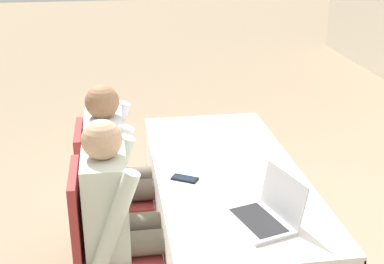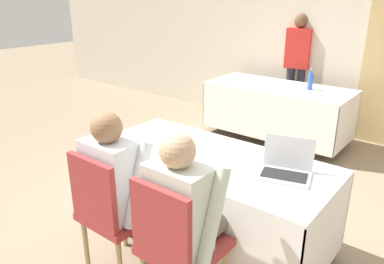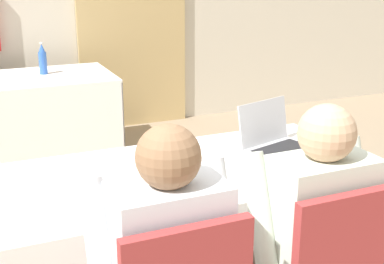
# 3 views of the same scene
# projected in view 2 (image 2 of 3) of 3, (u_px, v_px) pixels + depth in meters

# --- Properties ---
(ground_plane) EXTENTS (24.00, 24.00, 0.00)m
(ground_plane) POSITION_uv_depth(u_px,v_px,m) (208.00, 238.00, 3.01)
(ground_plane) COLOR gray
(wall_back) EXTENTS (12.00, 0.06, 2.70)m
(wall_back) POSITION_uv_depth(u_px,v_px,m) (351.00, 35.00, 4.81)
(wall_back) COLOR beige
(wall_back) RESTS_ON ground_plane
(conference_table_near) EXTENTS (1.83, 0.82, 0.73)m
(conference_table_near) POSITION_uv_depth(u_px,v_px,m) (209.00, 177.00, 2.82)
(conference_table_near) COLOR white
(conference_table_near) RESTS_ON ground_plane
(conference_table_far) EXTENTS (1.83, 0.82, 0.73)m
(conference_table_far) POSITION_uv_depth(u_px,v_px,m) (278.00, 99.00, 4.88)
(conference_table_far) COLOR white
(conference_table_far) RESTS_ON ground_plane
(laptop) EXTENTS (0.39, 0.35, 0.23)m
(laptop) POSITION_uv_depth(u_px,v_px,m) (286.00, 169.00, 2.45)
(laptop) COLOR #B7B7BC
(laptop) RESTS_ON conference_table_near
(cell_phone) EXTENTS (0.13, 0.16, 0.01)m
(cell_phone) POSITION_uv_depth(u_px,v_px,m) (196.00, 170.00, 2.52)
(cell_phone) COLOR black
(cell_phone) RESTS_ON conference_table_near
(paper_beside_laptop) EXTENTS (0.23, 0.31, 0.00)m
(paper_beside_laptop) POSITION_uv_depth(u_px,v_px,m) (173.00, 143.00, 2.98)
(paper_beside_laptop) COLOR white
(paper_beside_laptop) RESTS_ON conference_table_near
(paper_centre_table) EXTENTS (0.24, 0.32, 0.00)m
(paper_centre_table) POSITION_uv_depth(u_px,v_px,m) (261.00, 157.00, 2.75)
(paper_centre_table) COLOR white
(paper_centre_table) RESTS_ON conference_table_near
(water_bottle) EXTENTS (0.07, 0.07, 0.26)m
(water_bottle) POSITION_uv_depth(u_px,v_px,m) (310.00, 80.00, 4.61)
(water_bottle) COLOR #2D5BB7
(water_bottle) RESTS_ON conference_table_far
(chair_near_left) EXTENTS (0.44, 0.44, 0.92)m
(chair_near_left) POSITION_uv_depth(u_px,v_px,m) (110.00, 209.00, 2.47)
(chair_near_left) COLOR tan
(chair_near_left) RESTS_ON ground_plane
(chair_near_right) EXTENTS (0.44, 0.44, 0.92)m
(chair_near_right) POSITION_uv_depth(u_px,v_px,m) (176.00, 243.00, 2.14)
(chair_near_right) COLOR tan
(chair_near_right) RESTS_ON ground_plane
(person_checkered_shirt) EXTENTS (0.50, 0.52, 1.18)m
(person_checkered_shirt) POSITION_uv_depth(u_px,v_px,m) (121.00, 182.00, 2.49)
(person_checkered_shirt) COLOR #665B4C
(person_checkered_shirt) RESTS_ON ground_plane
(person_white_shirt) EXTENTS (0.50, 0.52, 1.18)m
(person_white_shirt) POSITION_uv_depth(u_px,v_px,m) (187.00, 211.00, 2.16)
(person_white_shirt) COLOR #665B4C
(person_white_shirt) RESTS_ON ground_plane
(person_red_shirt) EXTENTS (0.36, 0.25, 1.59)m
(person_red_shirt) POSITION_uv_depth(u_px,v_px,m) (297.00, 63.00, 5.33)
(person_red_shirt) COLOR #33333D
(person_red_shirt) RESTS_ON ground_plane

